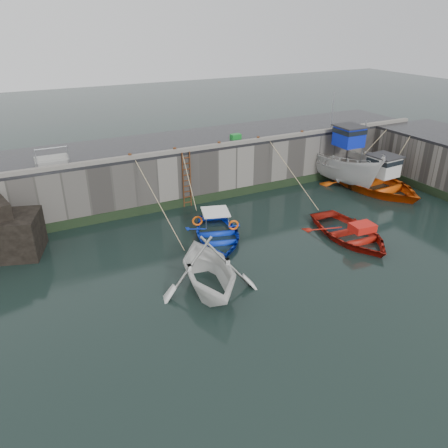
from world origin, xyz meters
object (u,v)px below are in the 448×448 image
boat_far_white (339,164)px  bollard_a (130,156)px  boat_near_navy (349,237)px  fish_crate (236,137)px  ladder (187,180)px  bollard_d (258,139)px  boat_near_white (209,288)px  bollard_c (219,144)px  boat_far_orange (374,182)px  bollard_e (302,133)px  bollard_b (175,150)px  boat_near_blue (217,238)px

boat_far_white → bollard_a: size_ratio=26.79×
boat_near_navy → fish_crate: bearing=105.9°
ladder → bollard_d: bearing=4.0°
boat_near_white → bollard_c: size_ratio=16.98×
boat_far_white → bollard_c: bearing=174.5°
boat_far_orange → bollard_a: size_ratio=25.58×
bollard_d → boat_near_navy: bearing=-84.1°
fish_crate → bollard_d: bearing=-45.6°
boat_near_navy → bollard_e: bollard_e is taller
boat_far_orange → bollard_c: size_ratio=25.58×
boat_near_navy → bollard_e: 8.65m
boat_far_orange → bollard_d: (-6.70, 3.13, 2.85)m
bollard_b → bollard_e: (8.50, 0.00, 0.00)m
boat_far_orange → bollard_c: boat_far_orange is taller
bollard_b → bollard_c: size_ratio=1.00×
bollard_c → bollard_d: size_ratio=1.00×
ladder → bollard_e: bearing=2.4°
boat_near_navy → bollard_a: bollard_a is taller
fish_crate → bollard_d: (0.99, -0.99, -0.02)m
ladder → bollard_a: (-3.00, 0.34, 1.71)m
ladder → boat_near_blue: bearing=-93.5°
ladder → bollard_b: 1.81m
boat_near_navy → boat_far_orange: 7.44m
boat_near_white → boat_far_white: size_ratio=0.63×
bollard_d → bollard_e: 3.20m
boat_near_blue → bollard_e: 10.07m
bollard_c → boat_near_white: bearing=-119.1°
boat_near_navy → bollard_d: bearing=100.1°
bollard_e → fish_crate: bearing=166.7°
ladder → boat_near_navy: size_ratio=0.64×
boat_far_white → bollard_d: size_ratio=26.79×
boat_near_blue → bollard_b: bollard_b is taller
bollard_b → boat_near_white: bearing=-103.4°
boat_near_white → bollard_b: bearing=86.2°
boat_far_white → boat_far_orange: boat_far_white is taller
fish_crate → bollard_b: size_ratio=2.20×
fish_crate → bollard_b: bearing=-167.7°
bollard_e → bollard_b: bearing=180.0°
boat_far_orange → boat_far_white: bearing=110.8°
bollard_d → bollard_b: bearing=180.0°
ladder → bollard_a: size_ratio=11.43×
boat_near_blue → bollard_c: (2.47, 4.71, 3.30)m
boat_near_white → ladder: bearing=82.4°
bollard_a → bollard_b: bearing=0.0°
bollard_b → bollard_d: bearing=0.0°
bollard_e → bollard_d: bearing=180.0°
boat_near_white → fish_crate: bearing=65.8°
boat_far_white → bollard_c: boat_far_white is taller
fish_crate → boat_near_navy: bearing=-78.9°
fish_crate → boat_far_white: bearing=-16.9°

